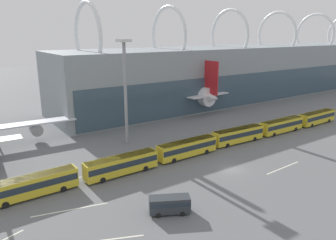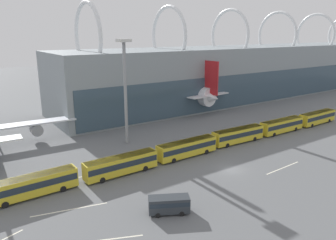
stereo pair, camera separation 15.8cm
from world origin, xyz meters
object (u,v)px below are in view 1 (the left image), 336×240
at_px(shuttle_bus_0, 33,185).
at_px(shuttle_bus_5, 317,117).
at_px(shuttle_bus_2, 187,147).
at_px(shuttle_bus_4, 282,125).
at_px(airliner_at_gate_far, 178,91).
at_px(floodlight_mast, 125,80).
at_px(shuttle_bus_3, 238,134).
at_px(shuttle_bus_1, 122,164).
at_px(service_van_foreground, 170,204).

distance_m(shuttle_bus_0, shuttle_bus_5, 73.78).
xyz_separation_m(shuttle_bus_0, shuttle_bus_2, (29.51, -0.07, 0.00)).
bearing_deg(shuttle_bus_4, shuttle_bus_0, -179.65).
distance_m(airliner_at_gate_far, shuttle_bus_5, 42.92).
bearing_deg(shuttle_bus_5, shuttle_bus_4, 177.49).
distance_m(shuttle_bus_4, shuttle_bus_5, 14.76).
xyz_separation_m(airliner_at_gate_far, floodlight_mast, (-31.46, -23.36, 9.03)).
bearing_deg(shuttle_bus_2, shuttle_bus_3, 0.55).
relative_size(airliner_at_gate_far, shuttle_bus_1, 2.64).
xyz_separation_m(shuttle_bus_1, shuttle_bus_3, (29.51, 0.59, 0.00)).
bearing_deg(airliner_at_gate_far, shuttle_bus_4, 179.99).
height_order(shuttle_bus_0, shuttle_bus_2, same).
height_order(shuttle_bus_2, shuttle_bus_5, same).
height_order(airliner_at_gate_far, shuttle_bus_2, airliner_at_gate_far).
bearing_deg(shuttle_bus_5, shuttle_bus_2, 178.13).
relative_size(shuttle_bus_1, shuttle_bus_5, 1.00).
bearing_deg(shuttle_bus_3, shuttle_bus_2, -176.55).
xyz_separation_m(shuttle_bus_1, service_van_foreground, (-0.35, -15.27, -0.54)).
distance_m(shuttle_bus_0, shuttle_bus_3, 44.27).
relative_size(shuttle_bus_0, floodlight_mast, 0.59).
bearing_deg(shuttle_bus_4, shuttle_bus_3, 178.36).
bearing_deg(service_van_foreground, shuttle_bus_4, 46.67).
xyz_separation_m(shuttle_bus_2, floodlight_mast, (-6.08, 14.32, 12.48)).
bearing_deg(shuttle_bus_4, service_van_foreground, -160.41).
bearing_deg(shuttle_bus_3, floodlight_mast, 148.34).
height_order(service_van_foreground, floodlight_mast, floodlight_mast).
distance_m(airliner_at_gate_far, shuttle_bus_0, 66.63).
xyz_separation_m(shuttle_bus_3, service_van_foreground, (-29.86, -15.85, -0.54)).
bearing_deg(shuttle_bus_1, shuttle_bus_0, 177.82).
xyz_separation_m(airliner_at_gate_far, service_van_foreground, (-40.49, -53.23, -3.99)).
height_order(airliner_at_gate_far, floodlight_mast, floodlight_mast).
relative_size(shuttle_bus_5, service_van_foreground, 2.26).
bearing_deg(shuttle_bus_5, shuttle_bus_1, 178.63).
height_order(shuttle_bus_1, shuttle_bus_4, same).
height_order(shuttle_bus_5, floodlight_mast, floodlight_mast).
height_order(shuttle_bus_2, service_van_foreground, shuttle_bus_2).
relative_size(shuttle_bus_0, shuttle_bus_2, 1.00).
relative_size(shuttle_bus_1, shuttle_bus_3, 1.00).
height_order(airliner_at_gate_far, shuttle_bus_5, airliner_at_gate_far).
bearing_deg(airliner_at_gate_far, shuttle_bus_2, 139.82).
bearing_deg(floodlight_mast, airliner_at_gate_far, 36.59).
bearing_deg(shuttle_bus_1, shuttle_bus_4, -0.82).
distance_m(shuttle_bus_0, floodlight_mast, 30.13).
distance_m(shuttle_bus_3, shuttle_bus_5, 29.53).
bearing_deg(shuttle_bus_0, shuttle_bus_5, -2.32).
xyz_separation_m(shuttle_bus_2, shuttle_bus_3, (14.76, 0.30, 0.00)).
relative_size(shuttle_bus_4, shuttle_bus_5, 1.00).
relative_size(airliner_at_gate_far, shuttle_bus_2, 2.64).
height_order(shuttle_bus_2, shuttle_bus_3, same).
xyz_separation_m(shuttle_bus_1, shuttle_bus_4, (44.27, -0.02, 0.00)).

